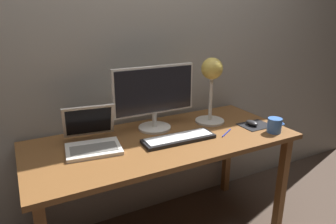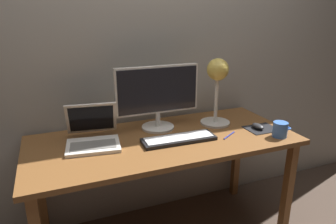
% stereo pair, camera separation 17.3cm
% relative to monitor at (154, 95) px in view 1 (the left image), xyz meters
% --- Properties ---
extents(back_wall, '(4.80, 0.06, 2.60)m').
position_rel_monitor_xyz_m(back_wall, '(-0.02, 0.24, 0.33)').
color(back_wall, '#9E998E').
rests_on(back_wall, ground).
extents(desk, '(1.60, 0.70, 0.74)m').
position_rel_monitor_xyz_m(desk, '(-0.02, -0.16, -0.31)').
color(desk, brown).
rests_on(desk, ground).
extents(monitor, '(0.54, 0.21, 0.41)m').
position_rel_monitor_xyz_m(monitor, '(0.00, 0.00, 0.00)').
color(monitor, silver).
rests_on(monitor, desk).
extents(keyboard_main, '(0.44, 0.15, 0.03)m').
position_rel_monitor_xyz_m(keyboard_main, '(0.05, -0.24, -0.22)').
color(keyboard_main, black).
rests_on(keyboard_main, desk).
extents(laptop, '(0.33, 0.35, 0.22)m').
position_rel_monitor_xyz_m(laptop, '(-0.43, -0.07, -0.17)').
color(laptop, silver).
rests_on(laptop, desk).
extents(desk_lamp, '(0.20, 0.20, 0.44)m').
position_rel_monitor_xyz_m(desk_lamp, '(0.39, -0.06, 0.07)').
color(desk_lamp, beige).
rests_on(desk_lamp, desk).
extents(mousepad, '(0.20, 0.16, 0.00)m').
position_rel_monitor_xyz_m(mousepad, '(0.62, -0.26, -0.23)').
color(mousepad, black).
rests_on(mousepad, desk).
extents(mouse, '(0.06, 0.10, 0.03)m').
position_rel_monitor_xyz_m(mouse, '(0.60, -0.25, -0.21)').
color(mouse, '#28282B').
rests_on(mouse, mousepad).
extents(coffee_mug, '(0.12, 0.09, 0.09)m').
position_rel_monitor_xyz_m(coffee_mug, '(0.64, -0.40, -0.18)').
color(coffee_mug, '#3F72CC').
rests_on(coffee_mug, desk).
extents(pen, '(0.12, 0.08, 0.01)m').
position_rel_monitor_xyz_m(pen, '(0.36, -0.28, -0.23)').
color(pen, '#2633A5').
rests_on(pen, desk).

